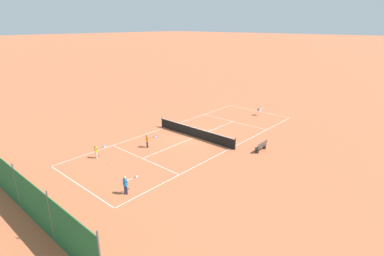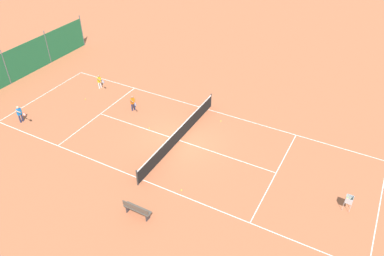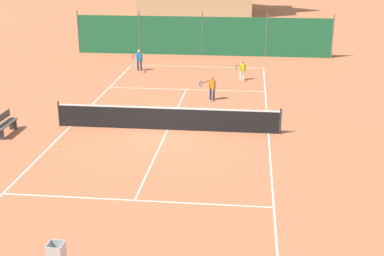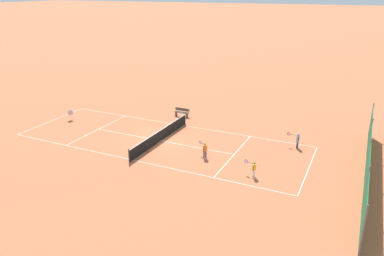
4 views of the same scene
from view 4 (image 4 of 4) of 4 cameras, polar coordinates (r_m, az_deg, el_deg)
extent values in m
plane|color=#B7603D|center=(31.04, -4.79, -1.95)|extent=(600.00, 600.00, 0.00)
cube|color=white|center=(27.53, 17.35, -5.91)|extent=(8.25, 0.05, 0.01)
cube|color=white|center=(38.10, -20.50, 1.09)|extent=(8.25, 0.05, 0.01)
cube|color=white|center=(34.39, -1.39, 0.40)|extent=(0.05, 23.85, 0.01)
cube|color=white|center=(27.88, -9.00, -4.83)|extent=(0.05, 23.85, 0.01)
cube|color=white|center=(28.59, 6.43, -4.04)|extent=(8.20, 0.05, 0.01)
cube|color=white|center=(34.51, -14.04, -0.16)|extent=(8.20, 0.05, 0.01)
cube|color=white|center=(31.04, -4.79, -1.95)|extent=(0.05, 12.80, 0.01)
cylinder|color=#2D2D2D|center=(34.60, -1.06, 1.45)|extent=(0.08, 0.08, 1.06)
cylinder|color=#2D2D2D|center=(27.33, -9.58, -4.19)|extent=(0.08, 0.08, 1.06)
cube|color=black|center=(30.87, -4.81, -1.17)|extent=(9.10, 0.02, 0.91)
cube|color=white|center=(30.70, -4.84, -0.35)|extent=(9.10, 0.04, 0.06)
cube|color=#1E6038|center=(26.88, 25.22, -4.61)|extent=(17.20, 0.04, 2.60)
cylinder|color=#59595E|center=(34.91, 25.63, 1.15)|extent=(0.08, 0.08, 2.90)
cylinder|color=#59595E|center=(30.83, 25.48, -1.23)|extent=(0.08, 0.08, 2.90)
cylinder|color=#59595E|center=(26.82, 25.27, -4.32)|extent=(0.08, 0.08, 2.90)
cylinder|color=#59595E|center=(22.92, 24.99, -8.47)|extent=(0.08, 0.08, 2.90)
cylinder|color=#59595E|center=(19.19, 24.59, -14.29)|extent=(0.08, 0.08, 2.90)
cylinder|color=#23284C|center=(30.50, 15.71, -2.50)|extent=(0.10, 0.10, 0.59)
cylinder|color=#23284C|center=(30.67, 15.79, -2.38)|extent=(0.10, 0.10, 0.59)
cube|color=blue|center=(30.39, 15.85, -1.53)|extent=(0.29, 0.17, 0.46)
sphere|color=tan|center=(30.27, 15.91, -0.93)|extent=(0.18, 0.18, 0.18)
cylinder|color=tan|center=(30.23, 15.77, -1.65)|extent=(0.07, 0.07, 0.46)
cylinder|color=tan|center=(30.53, 15.53, -1.04)|extent=(0.08, 0.46, 0.07)
cylinder|color=black|center=(30.59, 14.93, -0.94)|extent=(0.03, 0.21, 0.03)
torus|color=red|center=(30.64, 14.49, -0.86)|extent=(0.03, 0.28, 0.28)
cylinder|color=silver|center=(30.64, 14.49, -0.86)|extent=(0.01, 0.25, 0.25)
cylinder|color=#23284C|center=(27.73, 1.84, -4.09)|extent=(0.10, 0.10, 0.56)
cylinder|color=#23284C|center=(27.84, 2.12, -3.99)|extent=(0.10, 0.10, 0.56)
cube|color=orange|center=(27.58, 1.99, -3.10)|extent=(0.31, 0.26, 0.43)
sphere|color=#A37556|center=(27.45, 2.00, -2.46)|extent=(0.17, 0.17, 0.17)
cylinder|color=#A37556|center=(27.48, 1.72, -3.18)|extent=(0.06, 0.06, 0.43)
cylinder|color=#A37556|center=(27.77, 1.99, -2.54)|extent=(0.25, 0.42, 0.06)
cylinder|color=black|center=(27.99, 1.57, -2.34)|extent=(0.12, 0.19, 0.03)
torus|color=#1E4CB2|center=(28.16, 1.26, -2.19)|extent=(0.15, 0.26, 0.28)
cylinder|color=silver|center=(28.16, 1.26, -2.19)|extent=(0.12, 0.22, 0.25)
cylinder|color=white|center=(25.34, 9.31, -6.92)|extent=(0.09, 0.09, 0.52)
cylinder|color=white|center=(25.47, 9.50, -6.78)|extent=(0.09, 0.09, 0.52)
cube|color=yellow|center=(25.20, 9.47, -5.92)|extent=(0.28, 0.20, 0.40)
sphere|color=#A37556|center=(25.07, 9.51, -5.29)|extent=(0.16, 0.16, 0.16)
cylinder|color=#A37556|center=(25.07, 9.29, -6.05)|extent=(0.06, 0.06, 0.40)
cylinder|color=#A37556|center=(25.34, 9.27, -5.35)|extent=(0.15, 0.41, 0.06)
cylinder|color=black|center=(25.47, 8.69, -5.17)|extent=(0.07, 0.19, 0.03)
torus|color=#1E4CB2|center=(25.57, 8.24, -5.04)|extent=(0.08, 0.28, 0.28)
cylinder|color=silver|center=(25.57, 8.24, -5.04)|extent=(0.06, 0.24, 0.25)
sphere|color=#CCE033|center=(27.18, 10.24, -5.54)|extent=(0.07, 0.07, 0.07)
sphere|color=#CCE033|center=(29.32, -10.36, -3.55)|extent=(0.07, 0.07, 0.07)
sphere|color=#CCE033|center=(35.17, -5.00, 0.84)|extent=(0.07, 0.07, 0.07)
sphere|color=#CCE033|center=(29.83, -0.95, -2.76)|extent=(0.07, 0.07, 0.07)
sphere|color=#CCE033|center=(37.05, -18.82, 0.82)|extent=(0.07, 0.07, 0.07)
cylinder|color=#B7B7BC|center=(37.84, -17.99, 1.70)|extent=(0.02, 0.02, 0.55)
cylinder|color=#B7B7BC|center=(37.61, -18.33, 1.55)|extent=(0.02, 0.02, 0.55)
cylinder|color=#B7B7BC|center=(37.61, -17.60, 1.64)|extent=(0.02, 0.02, 0.55)
cylinder|color=#B7B7BC|center=(37.38, -17.95, 1.48)|extent=(0.02, 0.02, 0.55)
cube|color=#B7B7BC|center=(37.52, -18.01, 2.00)|extent=(0.34, 0.34, 0.02)
cube|color=#B7B7BC|center=(37.59, -18.23, 2.27)|extent=(0.34, 0.02, 0.34)
cube|color=#B7B7BC|center=(37.36, -17.85, 2.20)|extent=(0.34, 0.02, 0.34)
cube|color=#B7B7BC|center=(37.59, -17.87, 2.31)|extent=(0.02, 0.34, 0.34)
cube|color=#B7B7BC|center=(37.36, -18.22, 2.16)|extent=(0.02, 0.34, 0.34)
sphere|color=#CCE033|center=(37.54, -17.80, 2.10)|extent=(0.07, 0.07, 0.07)
sphere|color=#CCE033|center=(37.45, -17.96, 2.04)|extent=(0.07, 0.07, 0.07)
sphere|color=#CCE033|center=(37.39, -18.01, 2.00)|extent=(0.07, 0.07, 0.07)
sphere|color=#CCE033|center=(37.40, -18.08, 2.00)|extent=(0.07, 0.07, 0.07)
sphere|color=#CCE033|center=(37.55, -18.12, 2.07)|extent=(0.07, 0.07, 0.07)
sphere|color=#CCE033|center=(37.47, -18.02, 2.04)|extent=(0.07, 0.07, 0.07)
sphere|color=#CCE033|center=(37.62, -18.01, 2.20)|extent=(0.07, 0.07, 0.07)
sphere|color=#CCE033|center=(37.35, -18.03, 2.07)|extent=(0.07, 0.07, 0.07)
sphere|color=#CCE033|center=(37.38, -17.94, 2.10)|extent=(0.07, 0.07, 0.07)
sphere|color=#CCE033|center=(37.53, -17.95, 2.17)|extent=(0.07, 0.07, 0.07)
cube|color=#51473D|center=(36.64, -1.60, 2.40)|extent=(0.36, 1.50, 0.05)
cube|color=#51473D|center=(36.70, -1.49, 2.85)|extent=(0.04, 1.50, 0.28)
cube|color=#333338|center=(36.45, -0.75, 1.94)|extent=(0.32, 0.06, 0.44)
cube|color=#333338|center=(36.97, -2.43, 2.20)|extent=(0.32, 0.06, 0.44)
camera|label=1|loc=(42.55, 34.08, 15.02)|focal=28.00mm
camera|label=2|loc=(47.63, -5.81, 23.78)|focal=35.00mm
camera|label=3|loc=(41.31, -33.56, 10.80)|focal=50.00mm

